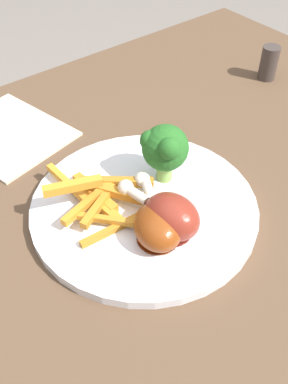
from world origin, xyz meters
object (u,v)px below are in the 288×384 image
object	(u,v)px
dining_table	(169,279)
chicken_drumstick_far	(157,223)
chicken_drumstick_near	(169,215)
carrot_fries_pile	(99,197)
dinner_plate	(144,207)
pepper_shaker	(269,63)
broccoli_floret_front	(165,147)

from	to	relation	value
dining_table	chicken_drumstick_far	xyz separation A→B (m)	(0.03, 0.00, 0.13)
chicken_drumstick_near	carrot_fries_pile	bearing A→B (deg)	-64.51
chicken_drumstick_far	dining_table	bearing A→B (deg)	-175.56
dinner_plate	carrot_fries_pile	world-z (taller)	carrot_fries_pile
chicken_drumstick_far	pepper_shaker	bearing A→B (deg)	-156.72
dinner_plate	pepper_shaker	world-z (taller)	pepper_shaker
dining_table	pepper_shaker	bearing A→B (deg)	-155.47
broccoli_floret_front	chicken_drumstick_near	distance (m)	0.09
chicken_drumstick_near	pepper_shaker	distance (m)	0.40
dinner_plate	chicken_drumstick_near	xyz separation A→B (m)	(0.00, 0.05, 0.03)
broccoli_floret_front	pepper_shaker	world-z (taller)	broccoli_floret_front
broccoli_floret_front	pepper_shaker	size ratio (longest dim) A/B	1.36
chicken_drumstick_far	broccoli_floret_front	bearing A→B (deg)	-135.29
carrot_fries_pile	dinner_plate	bearing A→B (deg)	142.54
chicken_drumstick_far	pepper_shaker	distance (m)	0.42
dinner_plate	chicken_drumstick_far	xyz separation A→B (m)	(0.02, 0.05, 0.03)
dining_table	chicken_drumstick_far	world-z (taller)	chicken_drumstick_far
broccoli_floret_front	pepper_shaker	distance (m)	0.33
chicken_drumstick_near	chicken_drumstick_far	xyz separation A→B (m)	(0.02, -0.00, -0.00)
carrot_fries_pile	chicken_drumstick_far	distance (m)	0.08
carrot_fries_pile	pepper_shaker	world-z (taller)	pepper_shaker
chicken_drumstick_far	carrot_fries_pile	bearing A→B (deg)	-73.88
dining_table	dinner_plate	size ratio (longest dim) A/B	3.80
dinner_plate	chicken_drumstick_near	distance (m)	0.06
dining_table	broccoli_floret_front	xyz separation A→B (m)	(-0.04, -0.07, 0.16)
broccoli_floret_front	chicken_drumstick_near	world-z (taller)	broccoli_floret_front
dining_table	broccoli_floret_front	distance (m)	0.18
dinner_plate	pepper_shaker	xyz separation A→B (m)	(-0.36, -0.12, 0.02)
pepper_shaker	dinner_plate	bearing A→B (deg)	17.99
broccoli_floret_front	dinner_plate	bearing A→B (deg)	23.13
chicken_drumstick_near	broccoli_floret_front	bearing A→B (deg)	-126.98
dining_table	carrot_fries_pile	xyz separation A→B (m)	(0.05, -0.08, 0.13)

